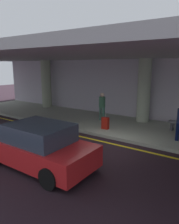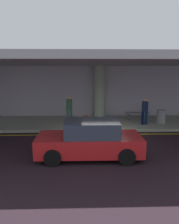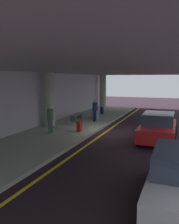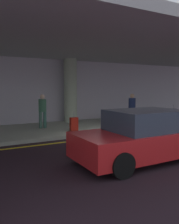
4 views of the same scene
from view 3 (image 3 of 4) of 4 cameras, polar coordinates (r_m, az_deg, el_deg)
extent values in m
plane|color=black|center=(15.15, 5.74, -4.94)|extent=(60.00, 60.00, 0.00)
cube|color=#9AA190|center=(16.20, -4.93, -3.81)|extent=(26.00, 4.20, 0.15)
cube|color=yellow|center=(15.28, 3.87, -4.78)|extent=(26.00, 0.14, 0.01)
cylinder|color=#9BA88F|center=(16.61, -9.54, 3.03)|extent=(0.75, 0.75, 3.65)
cylinder|color=#9BA48F|center=(27.61, 3.20, 5.03)|extent=(0.75, 0.75, 3.65)
cube|color=#979A9B|center=(15.66, -3.42, 10.07)|extent=(28.00, 13.20, 0.30)
cube|color=#B7B0BE|center=(17.03, -11.84, 2.83)|extent=(26.00, 0.30, 3.80)
cube|color=red|center=(13.65, 16.00, -4.27)|extent=(4.10, 1.80, 0.70)
cube|color=#2D3847|center=(13.63, 16.14, -1.51)|extent=(2.10, 1.60, 0.60)
cylinder|color=black|center=(15.10, 13.20, -3.91)|extent=(0.64, 0.22, 0.64)
cylinder|color=black|center=(14.98, 19.67, -4.26)|extent=(0.64, 0.22, 0.64)
cylinder|color=black|center=(12.49, 11.51, -6.32)|extent=(0.64, 0.22, 0.64)
cylinder|color=black|center=(12.35, 19.36, -6.79)|extent=(0.64, 0.22, 0.64)
cylinder|color=black|center=(8.46, 15.53, -13.44)|extent=(0.64, 0.22, 0.64)
cylinder|color=black|center=(6.03, 12.86, -22.56)|extent=(0.64, 0.22, 0.64)
cylinder|color=#3A5B4D|center=(14.30, -9.50, -3.48)|extent=(0.16, 0.16, 0.82)
cylinder|color=#336152|center=(14.49, -9.06, -3.32)|extent=(0.16, 0.16, 0.82)
cylinder|color=#315D44|center=(14.27, -9.34, -0.56)|extent=(0.38, 0.38, 0.62)
sphere|color=beige|center=(14.22, -9.38, 1.15)|extent=(0.24, 0.24, 0.24)
cylinder|color=#061033|center=(18.03, 1.19, -1.01)|extent=(0.16, 0.16, 0.82)
cylinder|color=#08244C|center=(18.24, 1.42, -0.91)|extent=(0.16, 0.16, 0.82)
cylinder|color=#141E40|center=(18.04, 1.32, 1.30)|extent=(0.38, 0.38, 0.62)
sphere|color=tan|center=(17.99, 1.32, 2.66)|extent=(0.24, 0.24, 0.24)
cube|color=#14144B|center=(22.22, 3.00, 0.41)|extent=(0.36, 0.22, 0.62)
cylinder|color=slate|center=(22.17, 3.01, 1.56)|extent=(0.02, 0.02, 0.28)
cube|color=maroon|center=(14.72, -2.44, -3.45)|extent=(0.36, 0.22, 0.62)
cylinder|color=slate|center=(14.64, -2.45, -1.72)|extent=(0.02, 0.02, 0.28)
cube|color=slate|center=(18.61, -3.20, -0.62)|extent=(1.60, 0.50, 0.06)
cube|color=#4C4C51|center=(18.09, -3.99, -1.64)|extent=(0.10, 0.40, 0.42)
cube|color=#4C4C51|center=(19.21, -2.44, -1.07)|extent=(0.10, 0.40, 0.42)
cylinder|color=gray|center=(19.36, 1.35, -0.35)|extent=(0.56, 0.56, 0.85)
camera|label=1|loc=(19.02, 32.05, 6.85)|focal=34.20mm
camera|label=2|loc=(15.13, 51.53, 5.10)|focal=36.51mm
camera|label=4|loc=(9.71, 46.09, -1.68)|focal=37.74mm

